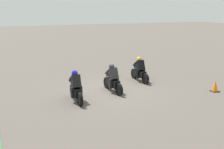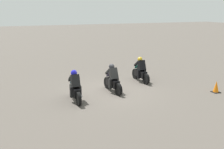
{
  "view_description": "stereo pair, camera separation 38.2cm",
  "coord_description": "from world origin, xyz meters",
  "px_view_note": "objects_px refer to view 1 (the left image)",
  "views": [
    {
      "loc": [
        -12.64,
        5.67,
        4.36
      ],
      "look_at": [
        0.03,
        -0.05,
        0.9
      ],
      "focal_mm": 42.71,
      "sensor_mm": 36.0,
      "label": 1
    },
    {
      "loc": [
        -12.8,
        5.32,
        4.36
      ],
      "look_at": [
        0.03,
        -0.05,
        0.9
      ],
      "focal_mm": 42.71,
      "sensor_mm": 36.0,
      "label": 2
    }
  ],
  "objects_px": {
    "rider_lane_a": "(140,71)",
    "rider_lane_c": "(76,89)",
    "traffic_cone": "(215,86)",
    "rider_lane_b": "(113,80)"
  },
  "relations": [
    {
      "from": "rider_lane_c",
      "to": "traffic_cone",
      "type": "distance_m",
      "value": 7.45
    },
    {
      "from": "rider_lane_a",
      "to": "traffic_cone",
      "type": "distance_m",
      "value": 4.4
    },
    {
      "from": "rider_lane_b",
      "to": "rider_lane_c",
      "type": "bearing_deg",
      "value": 103.45
    },
    {
      "from": "rider_lane_a",
      "to": "rider_lane_c",
      "type": "xyz_separation_m",
      "value": [
        -1.91,
        4.62,
        0.0
      ]
    },
    {
      "from": "rider_lane_a",
      "to": "rider_lane_c",
      "type": "bearing_deg",
      "value": 113.04
    },
    {
      "from": "rider_lane_c",
      "to": "rider_lane_a",
      "type": "bearing_deg",
      "value": -65.28
    },
    {
      "from": "rider_lane_c",
      "to": "traffic_cone",
      "type": "xyz_separation_m",
      "value": [
        -1.59,
        -7.28,
        -0.34
      ]
    },
    {
      "from": "rider_lane_a",
      "to": "rider_lane_c",
      "type": "distance_m",
      "value": 4.99
    },
    {
      "from": "rider_lane_a",
      "to": "rider_lane_c",
      "type": "relative_size",
      "value": 1.0
    },
    {
      "from": "rider_lane_c",
      "to": "rider_lane_b",
      "type": "bearing_deg",
      "value": -71.67
    }
  ]
}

